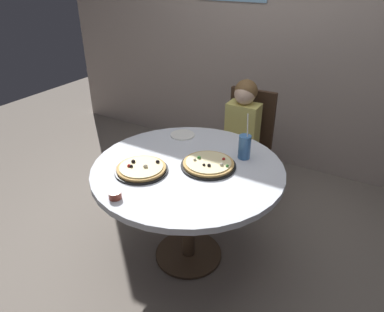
{
  "coord_description": "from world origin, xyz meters",
  "views": [
    {
      "loc": [
        1.01,
        -1.66,
        1.88
      ],
      "look_at": [
        0.0,
        0.05,
        0.8
      ],
      "focal_mm": 33.26,
      "sensor_mm": 36.0,
      "label": 1
    }
  ],
  "objects": [
    {
      "name": "ground_plane",
      "position": [
        0.0,
        0.0,
        0.0
      ],
      "size": [
        8.0,
        8.0,
        0.0
      ],
      "primitive_type": "plane",
      "color": "slate"
    },
    {
      "name": "wall_with_window",
      "position": [
        -0.0,
        1.75,
        1.45
      ],
      "size": [
        5.2,
        0.14,
        2.9
      ],
      "color": "#A8998E",
      "rests_on": "ground_plane"
    },
    {
      "name": "dining_table",
      "position": [
        0.0,
        0.0,
        0.65
      ],
      "size": [
        1.22,
        1.22,
        0.75
      ],
      "color": "silver",
      "rests_on": "ground_plane"
    },
    {
      "name": "chair_wooden",
      "position": [
        -0.0,
        0.98,
        0.53
      ],
      "size": [
        0.41,
        0.41,
        0.95
      ],
      "color": "#382619",
      "rests_on": "ground_plane"
    },
    {
      "name": "diner_child",
      "position": [
        0.0,
        0.8,
        0.48
      ],
      "size": [
        0.26,
        0.42,
        1.08
      ],
      "color": "#3F4766",
      "rests_on": "ground_plane"
    },
    {
      "name": "pizza_veggie",
      "position": [
        0.11,
        0.06,
        0.77
      ],
      "size": [
        0.35,
        0.35,
        0.05
      ],
      "color": "black",
      "rests_on": "dining_table"
    },
    {
      "name": "pizza_cheese",
      "position": [
        -0.22,
        -0.2,
        0.77
      ],
      "size": [
        0.33,
        0.33,
        0.05
      ],
      "color": "black",
      "rests_on": "dining_table"
    },
    {
      "name": "soda_cup",
      "position": [
        0.26,
        0.28,
        0.83
      ],
      "size": [
        0.08,
        0.08,
        0.31
      ],
      "color": "#3F72B2",
      "rests_on": "dining_table"
    },
    {
      "name": "sauce_bowl",
      "position": [
        -0.16,
        -0.5,
        0.77
      ],
      "size": [
        0.07,
        0.07,
        0.04
      ],
      "primitive_type": "cylinder",
      "color": "brown",
      "rests_on": "dining_table"
    },
    {
      "name": "plate_small",
      "position": [
        -0.27,
        0.37,
        0.76
      ],
      "size": [
        0.18,
        0.18,
        0.01
      ],
      "primitive_type": "cylinder",
      "color": "white",
      "rests_on": "dining_table"
    }
  ]
}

